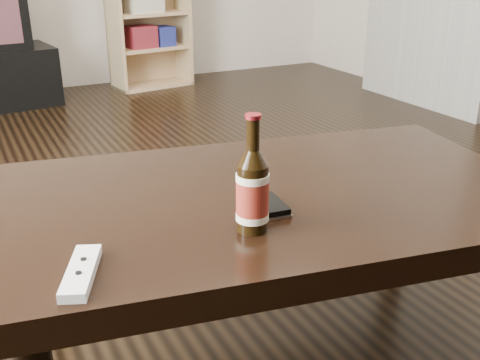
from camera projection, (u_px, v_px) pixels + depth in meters
name	position (u px, v px, depth m)	size (l,w,h in m)	color
floor	(217.00, 231.00, 2.34)	(5.00, 6.00, 0.01)	black
bookshelf	(146.00, 10.00, 4.61)	(0.68, 0.39, 1.20)	tan
coffee_table	(272.00, 214.00, 1.46)	(1.49, 1.03, 0.51)	black
beer_bottle	(253.00, 191.00, 1.19)	(0.09, 0.09, 0.26)	black
phone	(270.00, 206.00, 1.32)	(0.07, 0.12, 0.02)	silver
remote	(81.00, 272.00, 1.05)	(0.12, 0.18, 0.02)	silver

